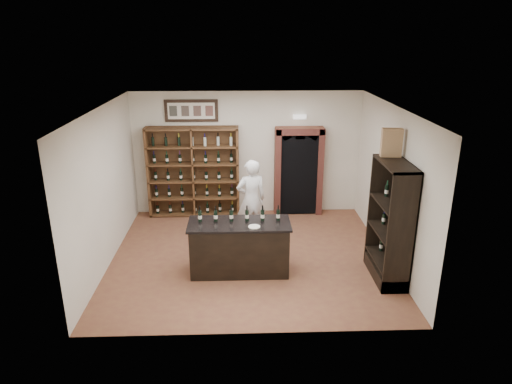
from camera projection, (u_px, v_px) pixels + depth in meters
floor at (250, 256)px, 9.24m from camera, size 5.50×5.50×0.00m
ceiling at (249, 108)px, 8.24m from camera, size 5.50×5.50×0.00m
wall_back at (247, 153)px, 11.10m from camera, size 5.50×0.04×3.00m
wall_left at (105, 188)px, 8.65m from camera, size 0.04×5.00×3.00m
wall_right at (391, 185)px, 8.83m from camera, size 0.04×5.00×3.00m
wine_shelf at (194, 172)px, 11.03m from camera, size 2.20×0.38×2.20m
framed_picture at (191, 111)px, 10.68m from camera, size 1.25×0.04×0.52m
arched_doorway at (299, 169)px, 11.10m from camera, size 1.17×0.35×2.17m
emergency_light at (300, 117)px, 10.76m from camera, size 0.30×0.10×0.10m
tasting_counter at (240, 248)px, 8.50m from camera, size 1.88×0.78×1.00m
counter_bottle_0 at (200, 216)px, 8.36m from camera, size 0.07×0.07×0.30m
counter_bottle_1 at (216, 216)px, 8.37m from camera, size 0.07×0.07×0.30m
counter_bottle_2 at (231, 216)px, 8.38m from camera, size 0.07×0.07×0.30m
counter_bottle_3 at (247, 215)px, 8.39m from camera, size 0.07×0.07×0.30m
counter_bottle_4 at (263, 215)px, 8.39m from camera, size 0.07×0.07×0.30m
counter_bottle_5 at (278, 215)px, 8.40m from camera, size 0.07×0.07×0.30m
side_cabinet at (390, 240)px, 8.23m from camera, size 0.48×1.20×2.20m
shopkeeper at (251, 199)px, 9.82m from camera, size 0.73×0.56×1.77m
plate at (254, 227)px, 8.14m from camera, size 0.21×0.21×0.02m
wine_crate at (392, 143)px, 8.04m from camera, size 0.37×0.19×0.51m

